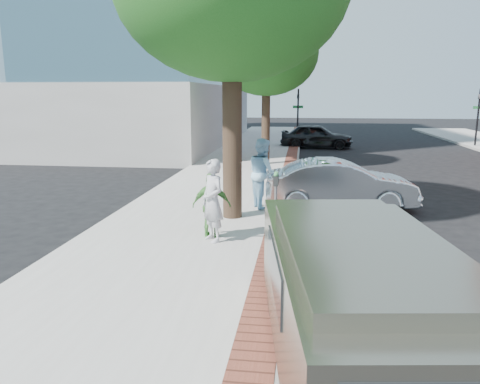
% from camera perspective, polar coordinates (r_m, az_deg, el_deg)
% --- Properties ---
extents(ground, '(120.00, 120.00, 0.00)m').
position_cam_1_polar(ground, '(11.06, 0.71, -6.37)').
color(ground, black).
rests_on(ground, ground).
extents(sidewalk, '(5.00, 60.00, 0.15)m').
position_cam_1_polar(sidewalk, '(18.94, -0.89, 1.57)').
color(sidewalk, '#9E9991').
rests_on(sidewalk, ground).
extents(brick_strip, '(0.60, 60.00, 0.01)m').
position_cam_1_polar(brick_strip, '(18.73, 5.79, 1.64)').
color(brick_strip, brown).
rests_on(brick_strip, sidewalk).
extents(curb, '(0.10, 60.00, 0.15)m').
position_cam_1_polar(curb, '(18.74, 6.85, 1.37)').
color(curb, gray).
rests_on(curb, ground).
extents(office_base, '(18.20, 22.20, 4.00)m').
position_cam_1_polar(office_base, '(35.45, -16.32, 9.04)').
color(office_base, gray).
rests_on(office_base, ground).
extents(signal_near, '(0.70, 0.15, 3.80)m').
position_cam_1_polar(signal_near, '(32.45, 7.07, 9.65)').
color(signal_near, black).
rests_on(signal_near, ground).
extents(signal_far, '(0.70, 0.15, 3.80)m').
position_cam_1_polar(signal_far, '(34.34, 27.04, 8.58)').
color(signal_far, black).
rests_on(signal_far, ground).
extents(tree_far, '(4.80, 4.80, 7.14)m').
position_cam_1_polar(tree_far, '(22.57, 3.25, 16.52)').
color(tree_far, black).
rests_on(tree_far, sidewalk).
extents(parking_meter, '(0.12, 0.32, 1.47)m').
position_cam_1_polar(parking_meter, '(11.33, 4.39, 0.36)').
color(parking_meter, gray).
rests_on(parking_meter, sidewalk).
extents(person_gray, '(0.79, 0.82, 1.89)m').
position_cam_1_polar(person_gray, '(10.58, -3.37, -1.06)').
color(person_gray, '#AEADB2').
rests_on(person_gray, sidewalk).
extents(person_officer, '(1.11, 1.22, 2.05)m').
position_cam_1_polar(person_officer, '(13.79, 2.79, 2.32)').
color(person_officer, '#9CD2F2').
rests_on(person_officer, sidewalk).
extents(person_green, '(0.93, 0.45, 1.53)m').
position_cam_1_polar(person_green, '(10.91, -3.48, -1.64)').
color(person_green, '#509443').
rests_on(person_green, sidewalk).
extents(sedan_silver, '(4.67, 2.01, 1.50)m').
position_cam_1_polar(sedan_silver, '(14.61, 12.10, 0.91)').
color(sedan_silver, silver).
rests_on(sedan_silver, ground).
extents(bg_car, '(4.72, 2.17, 1.57)m').
position_cam_1_polar(bg_car, '(30.94, 9.32, 6.75)').
color(bg_car, black).
rests_on(bg_car, ground).
extents(van, '(2.60, 5.29, 1.88)m').
position_cam_1_polar(van, '(6.09, 13.64, -12.01)').
color(van, gray).
rests_on(van, ground).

